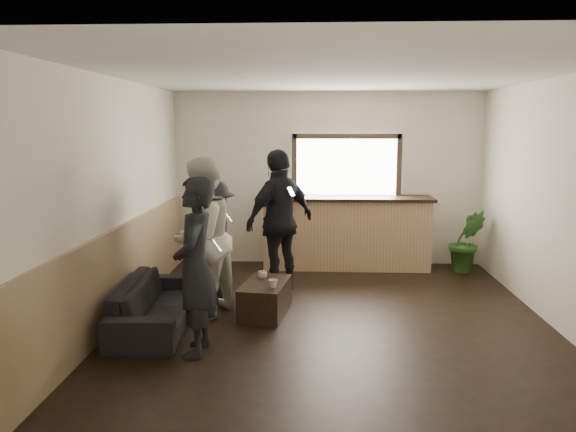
# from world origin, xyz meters

# --- Properties ---
(ground) EXTENTS (5.00, 6.00, 0.01)m
(ground) POSITION_xyz_m (0.00, 0.00, 0.00)
(ground) COLOR black
(room_shell) EXTENTS (5.01, 6.01, 2.80)m
(room_shell) POSITION_xyz_m (-0.74, 0.00, 1.47)
(room_shell) COLOR silver
(room_shell) RESTS_ON ground
(bar_counter) EXTENTS (2.70, 0.68, 2.13)m
(bar_counter) POSITION_xyz_m (0.30, 2.70, 0.64)
(bar_counter) COLOR tan
(bar_counter) RESTS_ON ground
(sofa) EXTENTS (0.83, 1.88, 0.54)m
(sofa) POSITION_xyz_m (-1.99, -0.15, 0.27)
(sofa) COLOR black
(sofa) RESTS_ON ground
(coffee_table) EXTENTS (0.61, 0.94, 0.39)m
(coffee_table) POSITION_xyz_m (-0.79, 0.35, 0.20)
(coffee_table) COLOR black
(coffee_table) RESTS_ON ground
(cup_a) EXTENTS (0.16, 0.16, 0.09)m
(cup_a) POSITION_xyz_m (-0.84, 0.54, 0.44)
(cup_a) COLOR silver
(cup_a) RESTS_ON coffee_table
(cup_b) EXTENTS (0.14, 0.14, 0.10)m
(cup_b) POSITION_xyz_m (-0.68, 0.14, 0.44)
(cup_b) COLOR silver
(cup_b) RESTS_ON coffee_table
(potted_plant) EXTENTS (0.55, 0.44, 0.98)m
(potted_plant) POSITION_xyz_m (2.15, 2.47, 0.49)
(potted_plant) COLOR #2D6623
(potted_plant) RESTS_ON ground
(person_a) EXTENTS (0.49, 0.66, 1.77)m
(person_a) POSITION_xyz_m (-1.37, -0.86, 0.89)
(person_a) COLOR black
(person_a) RESTS_ON ground
(person_b) EXTENTS (1.02, 1.13, 1.90)m
(person_b) POSITION_xyz_m (-1.54, 0.28, 0.95)
(person_b) COLOR silver
(person_b) RESTS_ON ground
(person_c) EXTENTS (0.63, 1.04, 1.57)m
(person_c) POSITION_xyz_m (-1.54, 1.02, 0.79)
(person_c) COLOR black
(person_c) RESTS_ON ground
(person_d) EXTENTS (1.14, 1.15, 1.95)m
(person_d) POSITION_xyz_m (-0.68, 1.38, 0.97)
(person_d) COLOR black
(person_d) RESTS_ON ground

